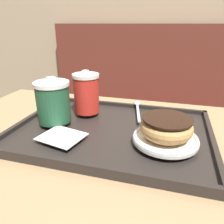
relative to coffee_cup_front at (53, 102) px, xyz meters
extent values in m
cube|color=brown|center=(0.09, 0.83, -0.58)|extent=(1.22, 0.44, 0.45)
cube|color=brown|center=(0.09, 1.01, -0.08)|extent=(1.22, 0.08, 0.55)
cube|color=tan|center=(0.17, -0.01, -0.10)|extent=(1.06, 0.65, 0.03)
cube|color=#282321|center=(0.17, 0.01, -0.08)|extent=(0.53, 0.38, 0.01)
cube|color=#282321|center=(0.17, -0.17, -0.06)|extent=(0.53, 0.01, 0.01)
cube|color=#282321|center=(0.17, 0.20, -0.06)|extent=(0.53, 0.01, 0.01)
cube|color=#282321|center=(-0.09, 0.01, -0.06)|extent=(0.01, 0.38, 0.01)
cube|color=#282321|center=(0.42, 0.01, -0.06)|extent=(0.01, 0.38, 0.01)
cube|color=white|center=(0.06, -0.08, -0.06)|extent=(0.12, 0.11, 0.00)
cylinder|color=#235638|center=(0.00, 0.00, -0.01)|extent=(0.09, 0.09, 0.10)
cylinder|color=white|center=(0.00, 0.00, 0.05)|extent=(0.10, 0.10, 0.01)
cylinder|color=white|center=(0.00, 0.00, 0.06)|extent=(0.03, 0.03, 0.01)
cylinder|color=red|center=(0.06, 0.09, 0.00)|extent=(0.08, 0.08, 0.11)
cylinder|color=white|center=(0.06, 0.09, 0.06)|extent=(0.08, 0.08, 0.01)
cylinder|color=white|center=(0.06, 0.09, 0.07)|extent=(0.02, 0.02, 0.01)
cylinder|color=white|center=(0.31, -0.03, -0.05)|extent=(0.15, 0.15, 0.01)
torus|color=white|center=(0.31, -0.03, -0.05)|extent=(0.15, 0.15, 0.01)
torus|color=tan|center=(0.31, -0.03, -0.02)|extent=(0.12, 0.12, 0.04)
cylinder|color=black|center=(0.31, -0.03, 0.00)|extent=(0.11, 0.11, 0.00)
ellipsoid|color=silver|center=(0.20, 0.20, -0.05)|extent=(0.03, 0.04, 0.01)
cube|color=silver|center=(0.22, 0.12, -0.06)|extent=(0.04, 0.13, 0.00)
camera|label=1|loc=(0.31, -0.51, 0.20)|focal=35.00mm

